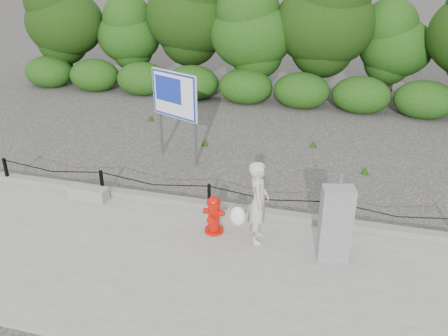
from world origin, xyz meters
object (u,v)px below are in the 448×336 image
fire_hydrant (214,215)px  utility_cabinet (335,224)px  pedestrian (257,203)px  concrete_block (88,193)px  advertising_sign (175,99)px

fire_hydrant → utility_cabinet: bearing=-5.7°
pedestrian → utility_cabinet: 1.45m
concrete_block → utility_cabinet: bearing=-8.6°
fire_hydrant → concrete_block: bearing=170.7°
concrete_block → advertising_sign: size_ratio=0.37×
pedestrian → utility_cabinet: pedestrian is taller
concrete_block → utility_cabinet: size_ratio=0.56×
concrete_block → utility_cabinet: 5.42m
pedestrian → concrete_block: pedestrian is taller
pedestrian → fire_hydrant: bearing=76.6°
utility_cabinet → pedestrian: bearing=157.8°
fire_hydrant → advertising_sign: 3.93m
fire_hydrant → concrete_block: fire_hydrant is taller
pedestrian → concrete_block: (-3.90, 0.59, -0.66)m
utility_cabinet → fire_hydrant: bearing=159.7°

